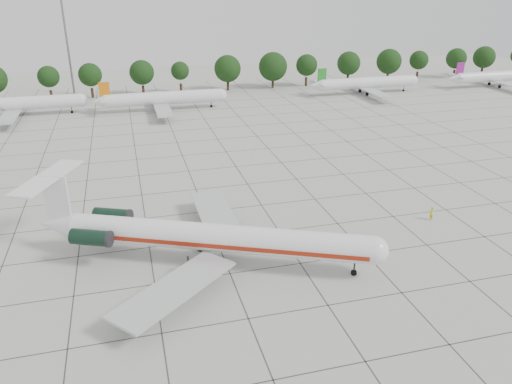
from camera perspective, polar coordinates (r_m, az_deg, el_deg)
ground at (r=62.88m, az=2.61°, el=-4.48°), size 260.00×260.00×0.00m
apron_joints at (r=75.94m, az=-0.78°, el=0.63°), size 170.00×170.00×0.02m
main_airliner at (r=55.17m, az=-6.57°, el=-5.01°), size 37.60×28.18×9.24m
ground_crew at (r=69.15m, az=19.40°, el=-2.33°), size 0.79×0.70×1.82m
bg_airliner_b at (r=126.96m, az=-25.60°, el=9.07°), size 28.24×27.20×7.40m
bg_airliner_c at (r=122.34m, az=-10.52°, el=10.48°), size 28.24×27.20×7.40m
bg_airliner_d at (r=141.80m, az=12.57°, el=12.06°), size 28.24×27.20×7.40m
bg_airliner_e at (r=164.15m, az=25.96°, el=11.79°), size 28.24×27.20×7.40m
tree_line at (r=139.98m, az=-12.92°, el=13.17°), size 249.86×8.44×10.22m
floodlight_mast at (r=146.26m, az=-20.83°, el=16.00°), size 1.60×1.60×25.45m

